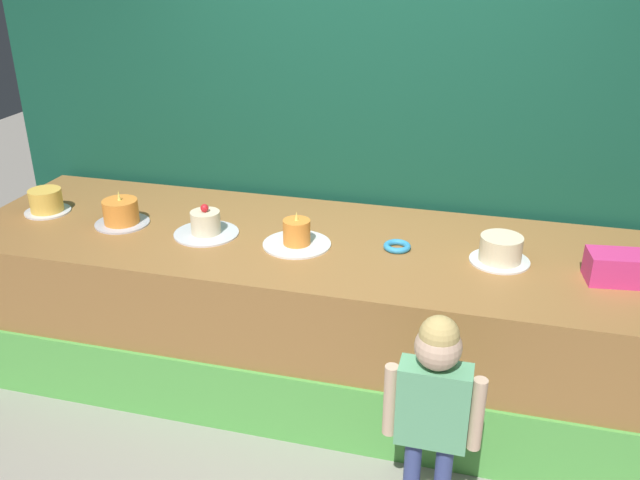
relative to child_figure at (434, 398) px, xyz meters
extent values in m
plane|color=gray|center=(-0.56, 0.36, -0.67)|extent=(12.00, 12.00, 0.00)
cube|color=#9E6B38|center=(-0.56, 0.94, -0.24)|extent=(4.23, 1.16, 0.86)
cube|color=#59B24C|center=(-0.56, 0.35, -0.48)|extent=(4.23, 0.02, 0.39)
cube|color=#144C38|center=(-0.56, 1.62, 0.73)|extent=(4.77, 0.08, 2.80)
cylinder|color=#3F4C8C|center=(-0.06, 0.00, -0.44)|extent=(0.07, 0.07, 0.46)
cube|color=#66B27F|center=(0.00, 0.00, -0.03)|extent=(0.29, 0.13, 0.36)
cylinder|color=beige|center=(-0.17, 0.00, -0.05)|extent=(0.06, 0.06, 0.33)
cylinder|color=beige|center=(0.17, 0.00, -0.05)|extent=(0.06, 0.06, 0.33)
sphere|color=beige|center=(0.00, 0.00, 0.24)|extent=(0.18, 0.18, 0.18)
sphere|color=tan|center=(0.00, 0.00, 0.29)|extent=(0.16, 0.16, 0.16)
cube|color=#E23480|center=(0.72, 0.85, 0.26)|extent=(0.27, 0.20, 0.14)
torus|color=#3399D8|center=(-0.30, 0.93, 0.20)|extent=(0.14, 0.14, 0.03)
cylinder|color=silver|center=(-2.36, 0.91, 0.19)|extent=(0.26, 0.26, 0.01)
cylinder|color=#F2BF4C|center=(-2.36, 0.91, 0.26)|extent=(0.19, 0.19, 0.13)
cylinder|color=silver|center=(-1.84, 0.87, 0.19)|extent=(0.30, 0.30, 0.01)
cylinder|color=orange|center=(-1.84, 0.87, 0.26)|extent=(0.19, 0.19, 0.13)
cone|color=#F2E566|center=(-1.84, 0.87, 0.36)|extent=(0.02, 0.02, 0.06)
cylinder|color=silver|center=(-1.33, 0.86, 0.19)|extent=(0.35, 0.35, 0.01)
cylinder|color=beige|center=(-1.33, 0.86, 0.26)|extent=(0.16, 0.16, 0.12)
sphere|color=red|center=(-1.33, 0.86, 0.34)|extent=(0.04, 0.04, 0.04)
cylinder|color=white|center=(-0.82, 0.85, 0.19)|extent=(0.36, 0.36, 0.01)
cylinder|color=orange|center=(-0.82, 0.85, 0.26)|extent=(0.14, 0.14, 0.13)
cone|color=#F2E566|center=(-0.82, 0.85, 0.35)|extent=(0.02, 0.02, 0.05)
cylinder|color=white|center=(0.21, 0.92, 0.19)|extent=(0.30, 0.30, 0.01)
cylinder|color=beige|center=(0.21, 0.92, 0.26)|extent=(0.21, 0.21, 0.13)
camera|label=1|loc=(0.12, -2.20, 1.66)|focal=37.72mm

